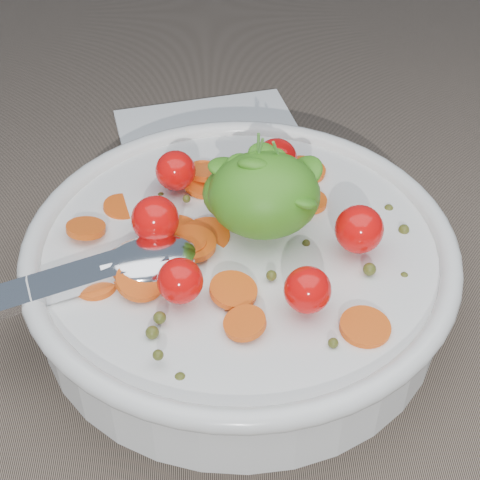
{
  "coord_description": "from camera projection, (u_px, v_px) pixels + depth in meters",
  "views": [
    {
      "loc": [
        0.02,
        -0.39,
        0.38
      ],
      "look_at": [
        0.03,
        -0.03,
        0.06
      ],
      "focal_mm": 55.0,
      "sensor_mm": 36.0,
      "label": 1
    }
  ],
  "objects": [
    {
      "name": "ground",
      "position": [
        199.0,
        274.0,
        0.54
      ],
      "size": [
        6.0,
        6.0,
        0.0
      ],
      "primitive_type": "plane",
      "color": "#776555",
      "rests_on": "ground"
    },
    {
      "name": "bowl",
      "position": [
        240.0,
        265.0,
        0.5
      ],
      "size": [
        0.31,
        0.29,
        0.12
      ],
      "color": "white",
      "rests_on": "ground"
    },
    {
      "name": "napkin",
      "position": [
        213.0,
        142.0,
        0.66
      ],
      "size": [
        0.19,
        0.17,
        0.01
      ],
      "primitive_type": "cube",
      "rotation": [
        0.0,
        0.0,
        0.22
      ],
      "color": "white",
      "rests_on": "ground"
    }
  ]
}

